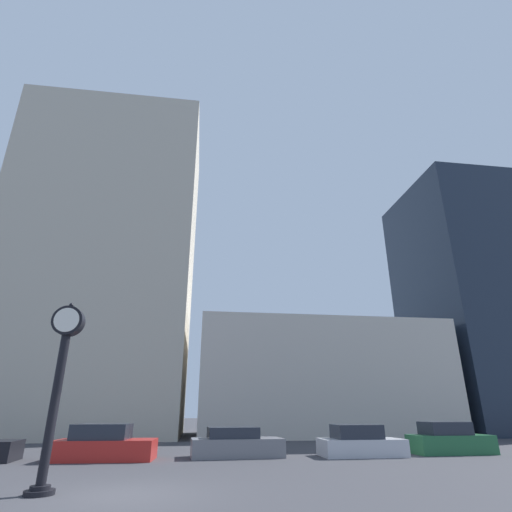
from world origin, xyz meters
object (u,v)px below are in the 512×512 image
(street_clock, at_px, (59,375))
(car_red, at_px, (104,445))
(car_silver, at_px, (360,443))
(car_grey, at_px, (236,444))
(car_green, at_px, (449,440))

(street_clock, bearing_deg, car_red, 90.37)
(car_silver, bearing_deg, car_grey, 175.67)
(car_grey, distance_m, car_green, 10.59)
(car_red, bearing_deg, car_green, 4.55)
(car_grey, bearing_deg, car_green, -3.03)
(street_clock, distance_m, car_grey, 10.06)
(car_red, height_order, car_green, car_green)
(car_red, distance_m, car_grey, 5.77)
(street_clock, relative_size, car_grey, 1.17)
(car_grey, bearing_deg, car_silver, -7.39)
(car_green, bearing_deg, car_red, -179.23)
(street_clock, relative_size, car_green, 1.27)
(car_grey, height_order, car_green, car_green)
(car_red, xyz_separation_m, car_green, (16.34, 0.46, 0.01))
(car_green, bearing_deg, car_silver, -175.49)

